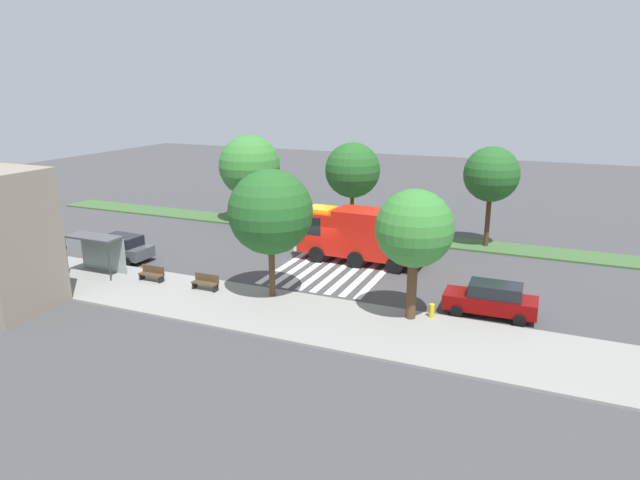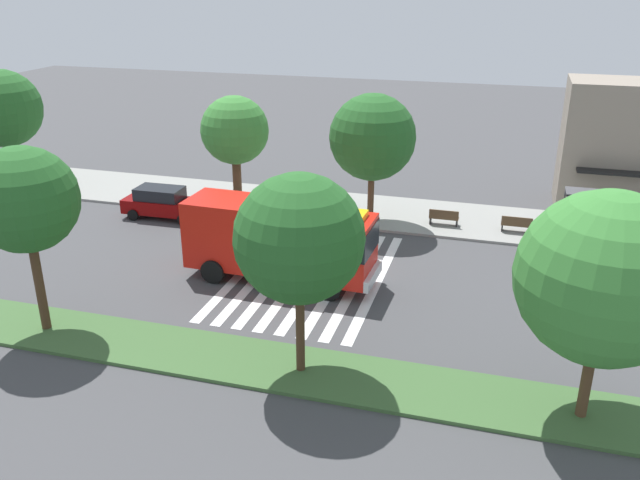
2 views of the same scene
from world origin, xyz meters
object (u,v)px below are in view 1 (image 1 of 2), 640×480
fire_truck (359,233)px  median_tree_center (250,166)px  sidewalk_tree_center (271,212)px  median_tree_west (353,170)px  bench_near_shelter (152,273)px  street_lamp (46,206)px  bus_stop_shelter (98,246)px  median_tree_far_west (491,175)px  bench_west_of_shelter (206,282)px  fire_hydrant (432,311)px  parked_car_mid (121,247)px  sidewalk_tree_west (414,229)px  parked_car_west (491,299)px

fire_truck → median_tree_center: median_tree_center is taller
sidewalk_tree_center → median_tree_west: sidewalk_tree_center is taller
bench_near_shelter → street_lamp: bearing=-6.5°
bus_stop_shelter → median_tree_far_west: 26.94m
bench_near_shelter → median_tree_far_west: (-17.55, -15.75, 4.81)m
bus_stop_shelter → bench_near_shelter: bearing=-179.5°
bus_stop_shelter → bench_west_of_shelter: (-7.85, -0.03, -1.30)m
fire_truck → sidewalk_tree_center: (2.23, 8.12, 2.90)m
fire_hydrant → sidewalk_tree_center: bearing=3.2°
median_tree_center → fire_hydrant: size_ratio=10.51×
median_tree_center → parked_car_mid: bearing=78.0°
bench_near_shelter → median_tree_far_west: median_tree_far_west is taller
street_lamp → sidewalk_tree_west: size_ratio=0.92×
parked_car_west → sidewalk_tree_center: bearing=9.6°
fire_truck → median_tree_west: median_tree_west is taller
bench_west_of_shelter → median_tree_west: (-3.22, -15.75, 4.49)m
parked_car_west → parked_car_mid: parked_car_west is taller
median_tree_center → median_tree_west: bearing=-180.0°
parked_car_west → street_lamp: (28.77, 1.80, 2.82)m
fire_truck → median_tree_center: size_ratio=1.20×
bus_stop_shelter → bench_west_of_shelter: size_ratio=2.19×
fire_truck → bench_near_shelter: fire_truck is taller
sidewalk_tree_west → sidewalk_tree_center: sidewalk_tree_center is taller
sidewalk_tree_west → bus_stop_shelter: bearing=2.0°
sidewalk_tree_west → sidewalk_tree_center: size_ratio=0.93×
bus_stop_shelter → fire_hydrant: bearing=-176.7°
fire_truck → parked_car_west: (-9.35, 5.92, -1.13)m
parked_car_west → street_lamp: bearing=2.4°
parked_car_mid → sidewalk_tree_west: bearing=177.3°
bench_west_of_shelter → sidewalk_tree_west: 12.63m
parked_car_mid → fire_hydrant: 21.72m
median_tree_center → sidewalk_tree_west: bearing=140.0°
bus_stop_shelter → median_tree_west: (-11.07, -15.78, 3.19)m
bus_stop_shelter → sidewalk_tree_center: sidewalk_tree_center is taller
median_tree_far_west → fire_hydrant: bearing=86.7°
bus_stop_shelter → median_tree_far_west: bearing=-143.8°
sidewalk_tree_center → median_tree_center: size_ratio=0.97×
parked_car_mid → median_tree_center: 13.76m
sidewalk_tree_west → median_tree_center: (17.95, -15.08, 0.10)m
street_lamp → fire_truck: bearing=-158.3°
sidewalk_tree_center → median_tree_far_west: bearing=-122.8°
street_lamp → median_tree_west: median_tree_west is taller
bus_stop_shelter → fire_hydrant: (-20.72, -1.21, -1.40)m
sidewalk_tree_west → median_tree_west: size_ratio=0.93×
bench_near_shelter → median_tree_west: size_ratio=0.22×
parked_car_west → street_lamp: 28.96m
parked_car_west → median_tree_west: size_ratio=0.66×
bench_near_shelter → street_lamp: 9.92m
median_tree_far_west → bus_stop_shelter: bearing=36.2°
fire_truck → bench_near_shelter: size_ratio=5.50×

